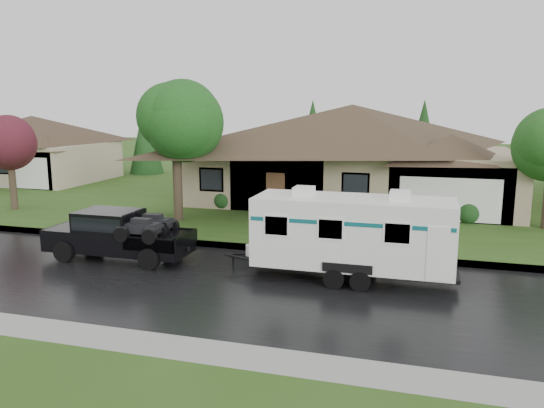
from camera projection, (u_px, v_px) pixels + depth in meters
The scene contains 11 objects.
ground at pixel (241, 266), 19.03m from camera, with size 140.00×140.00×0.00m, color #2B4C18.
road at pixel (221, 283), 17.13m from camera, with size 140.00×8.00×0.01m, color black.
curb at pixel (260, 248), 21.14m from camera, with size 140.00×0.50×0.15m, color gray.
lawn at pixel (320, 196), 33.19m from camera, with size 140.00×26.00×0.15m, color #2B4C18.
house_main at pixel (356, 142), 30.83m from camera, with size 19.44×10.80×6.90m.
house_far at pixel (35, 143), 39.38m from camera, with size 10.80×8.64×5.80m.
tree_left_green at pixel (176, 121), 25.17m from camera, with size 4.17×4.17×6.90m.
tree_red at pixel (9, 146), 28.16m from camera, with size 3.00×3.00×4.96m.
shrub_row at pixel (338, 205), 27.16m from camera, with size 13.60×1.00×1.00m.
pickup_truck at pixel (116, 233), 19.76m from camera, with size 5.48×2.08×1.83m.
travel_trailer at pixel (353, 232), 17.26m from camera, with size 6.76×2.37×3.03m.
Camera 1 is at (6.11, -17.29, 5.65)m, focal length 35.00 mm.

